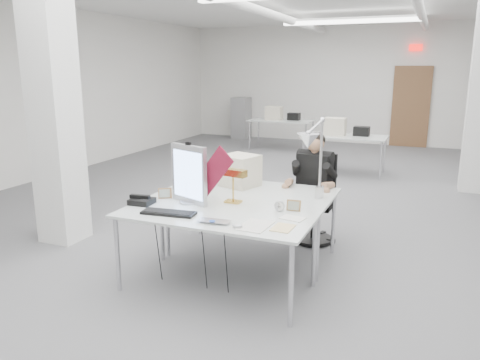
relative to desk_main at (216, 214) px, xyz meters
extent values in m
cube|color=#59595B|center=(0.00, 2.50, -0.75)|extent=(10.00, 14.00, 0.02)
cube|color=white|center=(0.00, 9.51, 0.86)|extent=(10.00, 0.02, 3.20)
cube|color=white|center=(-5.01, 2.50, 0.86)|extent=(0.02, 14.00, 3.20)
cube|color=white|center=(-2.30, 0.50, 0.86)|extent=(0.45, 0.45, 3.20)
cube|color=brown|center=(1.20, 9.44, 0.31)|extent=(0.95, 0.08, 2.10)
cube|color=red|center=(1.20, 9.40, 1.81)|extent=(0.32, 0.06, 0.16)
cube|color=white|center=(0.00, 6.50, 2.24)|extent=(2.80, 0.14, 0.08)
cube|color=silver|center=(0.00, 0.00, 0.00)|extent=(1.80, 0.90, 0.02)
cube|color=silver|center=(0.00, 0.90, 0.00)|extent=(1.80, 0.90, 0.02)
cube|color=silver|center=(0.20, 5.50, 0.00)|extent=(1.60, 0.80, 0.02)
cube|color=silver|center=(-1.80, 7.70, 0.00)|extent=(1.60, 0.80, 0.02)
cube|color=gray|center=(-3.50, 9.15, -0.14)|extent=(0.45, 0.55, 1.20)
cube|color=#B0AFB4|center=(-0.39, 0.21, 0.30)|extent=(0.45, 0.20, 0.58)
cube|color=maroon|center=(-0.11, 0.17, 0.36)|extent=(0.47, 0.12, 0.52)
cube|color=black|center=(-0.39, -0.20, 0.02)|extent=(0.52, 0.22, 0.02)
imported|color=#A5A5AA|center=(0.10, -0.30, 0.02)|extent=(0.30, 0.21, 0.02)
ellipsoid|color=#B0AFB4|center=(0.34, -0.31, 0.03)|extent=(0.10, 0.08, 0.04)
cube|color=black|center=(-0.80, -0.01, 0.04)|extent=(0.23, 0.21, 0.05)
cube|color=#9C6C43|center=(-0.70, 0.25, 0.07)|extent=(0.13, 0.10, 0.11)
cube|color=tan|center=(0.64, 0.34, 0.07)|extent=(0.14, 0.04, 0.11)
cylinder|color=#ACABB0|center=(0.52, 0.28, 0.06)|extent=(0.10, 0.07, 0.10)
cube|color=silver|center=(0.46, -0.20, 0.02)|extent=(0.25, 0.35, 0.01)
cube|color=#E6C989|center=(0.69, -0.17, 0.02)|extent=(0.17, 0.23, 0.01)
cube|color=silver|center=(0.70, 0.11, 0.02)|extent=(0.23, 0.18, 0.01)
cube|color=beige|center=(-0.19, 1.02, 0.19)|extent=(0.46, 0.45, 0.35)
camera|label=1|loc=(1.77, -3.72, 1.32)|focal=35.00mm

